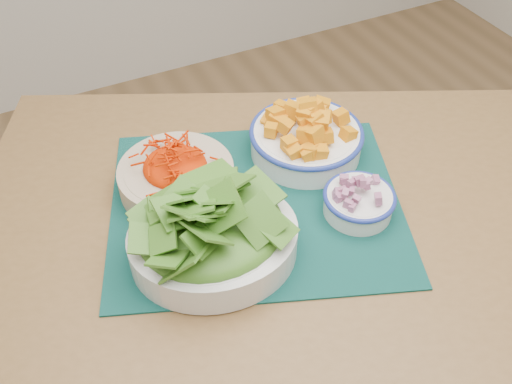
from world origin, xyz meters
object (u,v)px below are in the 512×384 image
(carrot_bowl, at_px, (176,171))
(lettuce_bowl, at_px, (213,231))
(table, at_px, (300,260))
(placemat, at_px, (256,204))
(onion_bowl, at_px, (359,199))
(squash_bowl, at_px, (307,133))

(carrot_bowl, bearing_deg, lettuce_bowl, -90.31)
(table, relative_size, carrot_bowl, 5.11)
(lettuce_bowl, bearing_deg, placemat, 45.51)
(table, distance_m, placemat, 0.14)
(onion_bowl, bearing_deg, squash_bowl, 91.20)
(carrot_bowl, xyz_separation_m, onion_bowl, (0.27, -0.20, -0.01))
(table, height_order, lettuce_bowl, lettuce_bowl)
(table, distance_m, onion_bowl, 0.17)
(squash_bowl, height_order, onion_bowl, squash_bowl)
(squash_bowl, bearing_deg, carrot_bowl, 176.28)
(squash_bowl, bearing_deg, placemat, -150.35)
(table, relative_size, lettuce_bowl, 4.48)
(table, height_order, squash_bowl, squash_bowl)
(carrot_bowl, bearing_deg, placemat, -42.46)
(lettuce_bowl, relative_size, onion_bowl, 2.39)
(table, bearing_deg, placemat, 148.70)
(placemat, relative_size, onion_bowl, 3.91)
(placemat, relative_size, carrot_bowl, 1.86)
(squash_bowl, relative_size, onion_bowl, 2.10)
(table, bearing_deg, lettuce_bowl, -156.64)
(placemat, xyz_separation_m, squash_bowl, (0.15, 0.09, 0.05))
(squash_bowl, distance_m, onion_bowl, 0.18)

